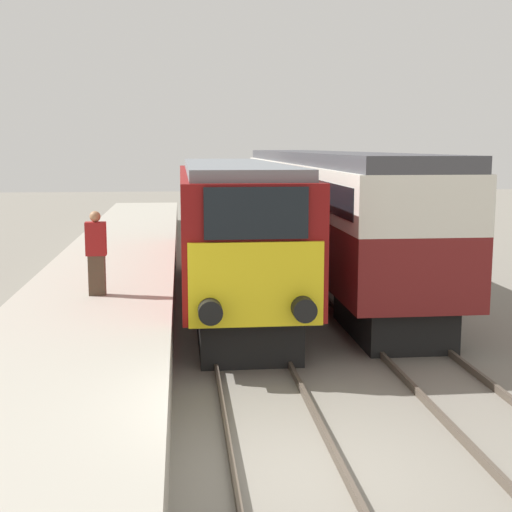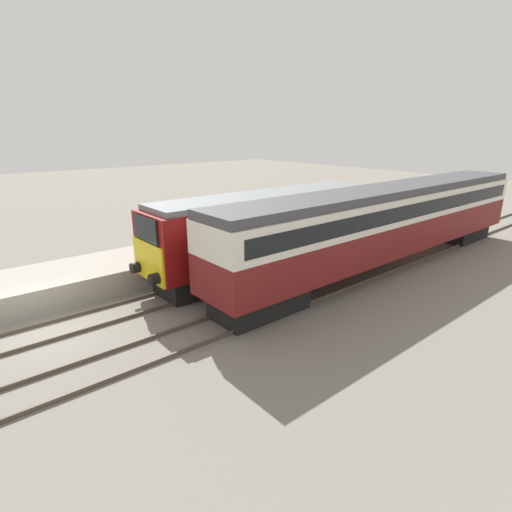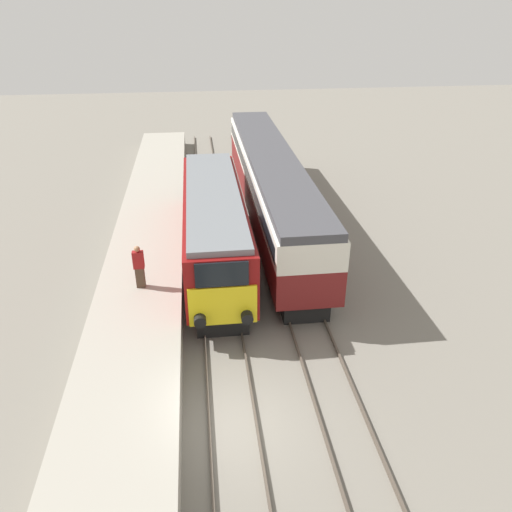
{
  "view_description": "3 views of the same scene",
  "coord_description": "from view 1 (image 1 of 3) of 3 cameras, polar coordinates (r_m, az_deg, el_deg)",
  "views": [
    {
      "loc": [
        -1.35,
        -8.73,
        4.28
      ],
      "look_at": [
        0.0,
        3.98,
        2.31
      ],
      "focal_mm": 50.0,
      "sensor_mm": 36.0,
      "label": 1
    },
    {
      "loc": [
        14.03,
        -2.27,
        6.7
      ],
      "look_at": [
        1.7,
        7.98,
        1.6
      ],
      "focal_mm": 28.0,
      "sensor_mm": 36.0,
      "label": 2
    },
    {
      "loc": [
        -0.65,
        -11.16,
        11.74
      ],
      "look_at": [
        1.7,
        7.98,
        1.6
      ],
      "focal_mm": 35.0,
      "sensor_mm": 36.0,
      "label": 3
    }
  ],
  "objects": [
    {
      "name": "ground_plane",
      "position": [
        9.82,
        2.56,
        -17.08
      ],
      "size": [
        120.0,
        120.0,
        0.0
      ],
      "primitive_type": "plane",
      "color": "slate"
    },
    {
      "name": "platform_left",
      "position": [
        17.26,
        -12.42,
        -4.02
      ],
      "size": [
        3.5,
        50.0,
        1.03
      ],
      "color": "#9E998C",
      "rests_on": "ground_plane"
    },
    {
      "name": "rails_near_track",
      "position": [
        14.43,
        -0.43,
        -8.19
      ],
      "size": [
        1.51,
        60.0,
        0.14
      ],
      "color": "#4C4238",
      "rests_on": "ground_plane"
    },
    {
      "name": "rails_far_track",
      "position": [
        15.13,
        12.61,
        -7.6
      ],
      "size": [
        1.5,
        60.0,
        0.14
      ],
      "color": "#4C4238",
      "rests_on": "ground_plane"
    },
    {
      "name": "locomotive",
      "position": [
        19.09,
        -1.96,
        2.31
      ],
      "size": [
        2.7,
        12.92,
        3.85
      ],
      "color": "black",
      "rests_on": "ground_plane"
    },
    {
      "name": "passenger_carriage",
      "position": [
        24.45,
        5.18,
        4.56
      ],
      "size": [
        2.75,
        21.28,
        4.1
      ],
      "color": "black",
      "rests_on": "ground_plane"
    },
    {
      "name": "person_on_platform",
      "position": [
        15.95,
        -12.66,
        0.23
      ],
      "size": [
        0.44,
        0.26,
        1.86
      ],
      "color": "#473828",
      "rests_on": "platform_left"
    }
  ]
}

